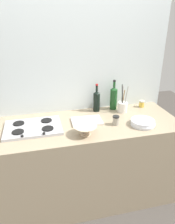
% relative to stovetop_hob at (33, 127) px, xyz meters
% --- Properties ---
extents(ground_plane, '(6.00, 6.00, 0.00)m').
position_rel_stovetop_hob_xyz_m(ground_plane, '(0.51, -0.01, -0.91)').
color(ground_plane, '#47423D').
rests_on(ground_plane, ground).
extents(counter_block, '(1.80, 0.70, 0.90)m').
position_rel_stovetop_hob_xyz_m(counter_block, '(0.51, -0.01, -0.46)').
color(counter_block, tan).
rests_on(counter_block, ground).
extents(backsplash_panel, '(1.90, 0.06, 2.16)m').
position_rel_stovetop_hob_xyz_m(backsplash_panel, '(0.51, 0.37, 0.16)').
color(backsplash_panel, silver).
rests_on(backsplash_panel, ground).
extents(stovetop_hob, '(0.51, 0.37, 0.04)m').
position_rel_stovetop_hob_xyz_m(stovetop_hob, '(0.00, 0.00, 0.00)').
color(stovetop_hob, '#B2B2B7').
rests_on(stovetop_hob, counter_block).
extents(plate_stack, '(0.23, 0.23, 0.05)m').
position_rel_stovetop_hob_xyz_m(plate_stack, '(1.01, -0.17, 0.01)').
color(plate_stack, white).
rests_on(plate_stack, counter_block).
extents(wine_bottle_leftmost, '(0.07, 0.07, 0.30)m').
position_rel_stovetop_hob_xyz_m(wine_bottle_leftmost, '(0.68, 0.25, 0.10)').
color(wine_bottle_leftmost, black).
rests_on(wine_bottle_leftmost, counter_block).
extents(wine_bottle_mid_left, '(0.08, 0.08, 0.33)m').
position_rel_stovetop_hob_xyz_m(wine_bottle_mid_left, '(0.87, 0.26, 0.12)').
color(wine_bottle_mid_left, '#19471E').
rests_on(wine_bottle_mid_left, counter_block).
extents(mixing_bowl, '(0.20, 0.20, 0.09)m').
position_rel_stovetop_hob_xyz_m(mixing_bowl, '(0.44, -0.22, 0.03)').
color(mixing_bowl, beige).
rests_on(mixing_bowl, counter_block).
extents(utensil_crock, '(0.10, 0.10, 0.31)m').
position_rel_stovetop_hob_xyz_m(utensil_crock, '(0.94, 0.16, 0.05)').
color(utensil_crock, silver).
rests_on(utensil_crock, counter_block).
extents(condiment_jar_front, '(0.06, 0.06, 0.09)m').
position_rel_stovetop_hob_xyz_m(condiment_jar_front, '(0.77, -0.10, 0.03)').
color(condiment_jar_front, '#9E998C').
rests_on(condiment_jar_front, counter_block).
extents(condiment_jar_rear, '(0.06, 0.06, 0.07)m').
position_rel_stovetop_hob_xyz_m(condiment_jar_rear, '(1.20, 0.24, 0.02)').
color(condiment_jar_rear, gold).
rests_on(condiment_jar_rear, counter_block).
extents(cutting_board, '(0.30, 0.21, 0.02)m').
position_rel_stovetop_hob_xyz_m(cutting_board, '(0.51, 0.02, -0.00)').
color(cutting_board, silver).
rests_on(cutting_board, counter_block).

